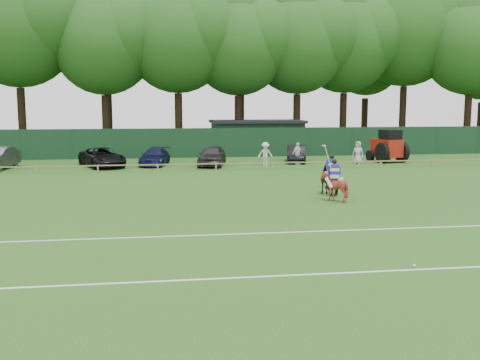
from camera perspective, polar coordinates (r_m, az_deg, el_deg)
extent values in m
plane|color=#1E4C14|center=(21.23, -0.17, -4.89)|extent=(160.00, 160.00, 0.00)
imported|color=black|center=(28.96, 9.25, -0.04)|extent=(1.26, 1.90, 1.48)
imported|color=maroon|center=(27.12, 9.52, -0.66)|extent=(1.29, 1.41, 1.41)
imported|color=black|center=(42.03, -13.82, 2.25)|extent=(4.11, 5.52, 1.39)
imported|color=#12183B|center=(42.35, -8.65, 2.33)|extent=(2.58, 4.58, 1.25)
imported|color=#2E2D30|center=(41.58, -2.86, 2.49)|extent=(2.72, 4.71, 1.51)
imported|color=black|center=(44.27, 5.72, 2.68)|extent=(2.26, 4.26, 1.34)
imported|color=silver|center=(41.86, 2.59, 2.68)|extent=(1.17, 0.75, 1.73)
imported|color=white|center=(42.45, 5.86, 2.68)|extent=(1.04, 0.88, 1.67)
imported|color=beige|center=(43.71, 11.90, 2.74)|extent=(1.00, 0.95, 1.72)
cube|color=silver|center=(28.89, 9.28, 0.98)|extent=(0.42, 0.35, 0.18)
cube|color=#1823B1|center=(28.85, 9.29, 1.61)|extent=(0.47, 0.40, 0.51)
cube|color=yellow|center=(28.85, 9.29, 1.58)|extent=(0.49, 0.40, 0.18)
sphere|color=black|center=(28.81, 9.31, 2.35)|extent=(0.25, 0.25, 0.25)
cylinder|color=silver|center=(29.03, 9.75, 0.41)|extent=(0.40, 0.42, 0.59)
cylinder|color=silver|center=(28.74, 8.89, 0.35)|extent=(0.45, 0.30, 0.59)
cube|color=silver|center=(27.05, 9.54, 0.39)|extent=(0.39, 0.30, 0.18)
cube|color=#1823B1|center=(27.01, 9.56, 1.06)|extent=(0.44, 0.35, 0.51)
cube|color=yellow|center=(27.01, 9.56, 1.02)|extent=(0.46, 0.34, 0.18)
sphere|color=black|center=(26.97, 9.58, 1.85)|extent=(0.25, 0.25, 0.25)
cylinder|color=silver|center=(27.09, 10.09, -0.25)|extent=(0.42, 0.32, 0.59)
cylinder|color=silver|center=(27.00, 9.01, -0.25)|extent=(0.42, 0.38, 0.59)
cylinder|color=tan|center=(26.95, 8.94, 2.24)|extent=(0.21, 0.61, 1.17)
sphere|color=silver|center=(17.09, 17.31, -8.29)|extent=(0.09, 0.09, 0.09)
cube|color=silver|center=(15.52, 3.01, -9.75)|extent=(60.00, 0.10, 0.01)
cube|color=silver|center=(20.27, 0.23, -5.49)|extent=(60.00, 0.10, 0.01)
cube|color=#997F5B|center=(38.84, -3.93, 1.64)|extent=(62.00, 0.08, 0.08)
cube|color=#14351E|center=(47.71, -4.77, 3.77)|extent=(92.00, 0.04, 2.50)
cube|color=#14331E|center=(51.38, 1.73, 4.26)|extent=(8.00, 4.00, 2.80)
cube|color=black|center=(51.31, 1.74, 5.96)|extent=(8.40, 4.40, 0.24)
cube|color=#9D1B0E|center=(45.76, 14.67, 3.19)|extent=(1.86, 2.77, 1.38)
cube|color=black|center=(45.34, 15.02, 4.35)|extent=(1.52, 1.61, 0.95)
cylinder|color=black|center=(44.67, 14.24, 2.68)|extent=(0.63, 1.62, 1.59)
cylinder|color=black|center=(45.70, 16.12, 2.73)|extent=(0.63, 1.62, 1.59)
cylinder|color=black|center=(46.25, 13.08, 2.43)|extent=(0.48, 0.90, 0.85)
cylinder|color=black|center=(47.14, 14.71, 2.48)|extent=(0.48, 0.90, 0.85)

